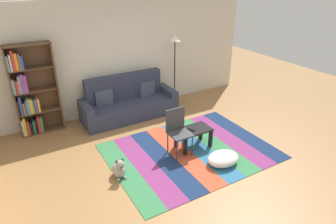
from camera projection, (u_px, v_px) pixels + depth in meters
name	position (u px, v px, depth m)	size (l,w,h in m)	color
ground_plane	(180.00, 154.00, 5.76)	(14.00, 14.00, 0.00)	#9E7042
back_wall	(124.00, 56.00, 7.16)	(6.80, 0.10, 2.70)	silver
rug	(190.00, 151.00, 5.83)	(3.11, 2.33, 0.01)	#387F4C
couch	(128.00, 103.00, 7.10)	(2.26, 0.80, 1.00)	#2D3347
bookshelf	(30.00, 94.00, 6.14)	(0.90, 0.28, 1.94)	brown
coffee_table	(194.00, 133.00, 5.84)	(0.68, 0.41, 0.40)	black
pouf	(223.00, 158.00, 5.41)	(0.62, 0.46, 0.22)	white
dog	(119.00, 169.00, 5.05)	(0.22, 0.35, 0.40)	#9E998E
standing_lamp	(175.00, 47.00, 7.34)	(0.32, 0.32, 1.80)	black
tv_remote	(192.00, 129.00, 5.77)	(0.04, 0.15, 0.02)	black
folding_chair	(178.00, 128.00, 5.59)	(0.40, 0.40, 0.90)	#38383D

